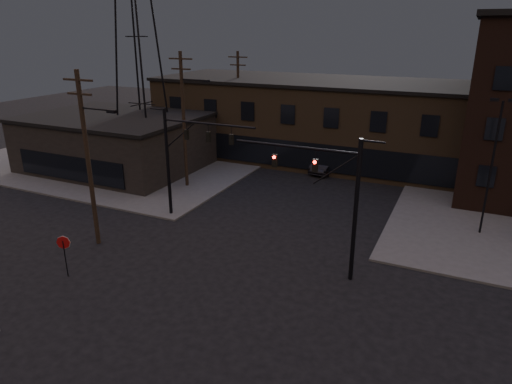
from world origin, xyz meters
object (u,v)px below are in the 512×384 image
Objects in this scene: stop_sign at (64,247)px; car_crossing at (327,163)px; traffic_signal_near at (335,193)px; traffic_signal_far at (182,152)px.

car_crossing is (7.35, 25.63, -1.00)m from stop_sign.
traffic_signal_near is at bearing -67.18° from car_crossing.
stop_sign is (-13.36, -6.49, -3.09)m from traffic_signal_near.
car_crossing is at bearing 68.80° from traffic_signal_far.
stop_sign is 0.49× the size of car_crossing.
traffic_signal_far is 17.29m from car_crossing.
traffic_signal_far is at bearing -105.80° from car_crossing.
traffic_signal_far is 10.55m from stop_sign.
traffic_signal_far is 1.57× the size of car_crossing.
traffic_signal_near is 12.57m from traffic_signal_far.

